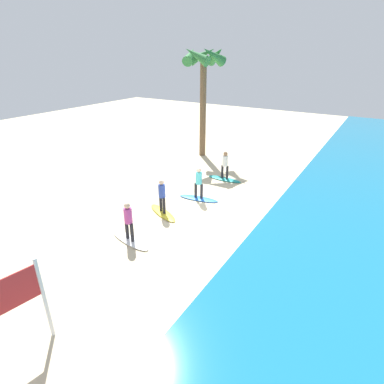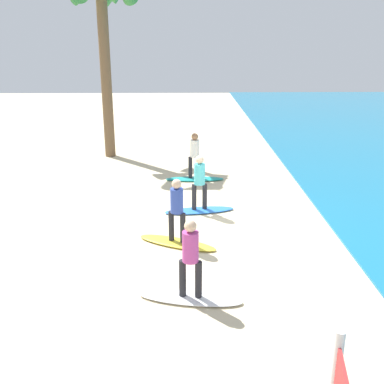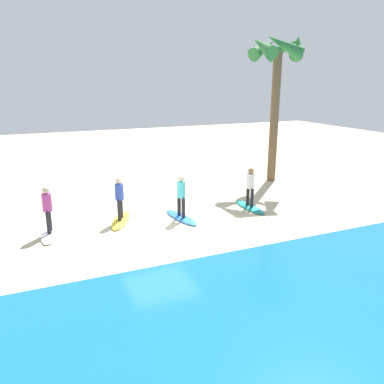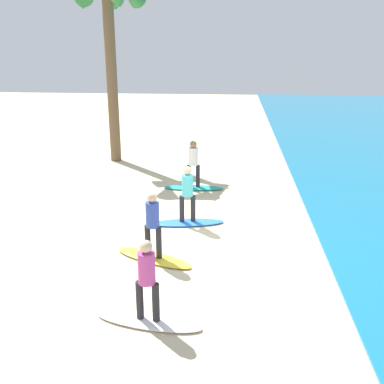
% 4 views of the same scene
% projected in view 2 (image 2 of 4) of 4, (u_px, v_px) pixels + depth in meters
% --- Properties ---
extents(ground_plane, '(60.00, 60.00, 0.00)m').
position_uv_depth(ground_plane, '(221.00, 226.00, 12.81)').
color(ground_plane, beige).
extents(surfboard_teal, '(0.57, 2.10, 0.09)m').
position_uv_depth(surfboard_teal, '(195.00, 179.00, 16.81)').
color(surfboard_teal, teal).
rests_on(surfboard_teal, ground).
extents(surfer_teal, '(0.32, 0.46, 1.64)m').
position_uv_depth(surfer_teal, '(195.00, 152.00, 16.49)').
color(surfer_teal, '#232328').
rests_on(surfer_teal, surfboard_teal).
extents(surfboard_blue, '(0.89, 2.16, 0.09)m').
position_uv_depth(surfboard_blue, '(199.00, 210.00, 13.84)').
color(surfboard_blue, blue).
rests_on(surfboard_blue, ground).
extents(surfer_blue, '(0.32, 0.46, 1.64)m').
position_uv_depth(surfer_blue, '(200.00, 179.00, 13.51)').
color(surfer_blue, '#232328').
rests_on(surfer_blue, surfboard_blue).
extents(surfboard_yellow, '(1.39, 2.14, 0.09)m').
position_uv_depth(surfboard_yellow, '(177.00, 243.00, 11.70)').
color(surfboard_yellow, yellow).
rests_on(surfboard_yellow, ground).
extents(surfer_yellow, '(0.32, 0.43, 1.64)m').
position_uv_depth(surfer_yellow, '(177.00, 206.00, 11.38)').
color(surfer_yellow, '#232328').
rests_on(surfer_yellow, surfboard_yellow).
extents(surfboard_white, '(0.92, 2.17, 0.09)m').
position_uv_depth(surfboard_white, '(191.00, 298.00, 9.27)').
color(surfboard_white, white).
rests_on(surfboard_white, ground).
extents(surfer_white, '(0.32, 0.46, 1.64)m').
position_uv_depth(surfer_white, '(190.00, 253.00, 8.94)').
color(surfer_white, '#232328').
rests_on(surfer_white, surfboard_white).
extents(palm_tree, '(2.88, 3.03, 7.50)m').
position_uv_depth(palm_tree, '(102.00, 8.00, 18.17)').
color(palm_tree, brown).
rests_on(palm_tree, ground).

